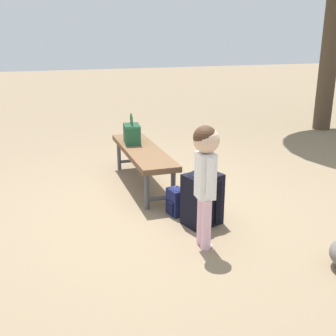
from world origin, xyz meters
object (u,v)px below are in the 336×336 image
Objects in this scene: park_bench at (142,153)px; backpack_large at (202,196)px; backpack_small at (176,200)px; child_standing at (205,168)px; handbag at (132,133)px.

park_bench is 2.90× the size of backpack_large.
backpack_small is (-0.28, -0.14, -0.13)m from backpack_large.
child_standing is 1.84× the size of backpack_large.
backpack_small is at bearing 2.23° from park_bench.
park_bench is 1.21m from backpack_large.
handbag is 1.89m from child_standing.
backpack_small is at bearing 176.53° from child_standing.
park_bench is 4.41× the size of handbag.
child_standing reaches higher than backpack_small.
handbag is 1.28m from backpack_small.
handbag is at bearing -173.67° from park_bench.
handbag is 0.36× the size of child_standing.
backpack_large is at bearing 8.43° from park_bench.
child_standing is (1.59, -0.01, 0.29)m from park_bench.
park_bench is 0.95m from backpack_small.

